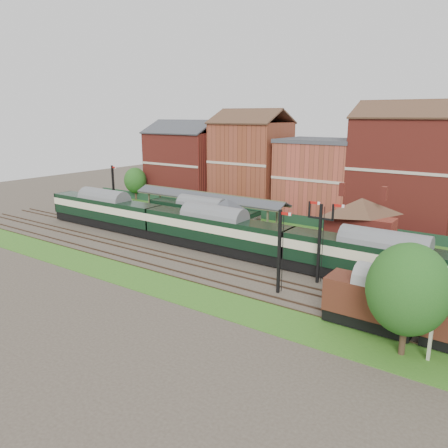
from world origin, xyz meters
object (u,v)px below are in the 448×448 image
Objects in this scene: semaphore_bracket at (320,238)px; goods_van_a at (370,300)px; dmu_train at (214,230)px; platform_railcar at (202,215)px; signal_box at (227,220)px.

semaphore_bracket is 1.22× the size of goods_van_a.
semaphore_bracket is 9.87m from goods_van_a.
platform_railcar is at bearing 137.17° from dmu_train.
goods_van_a is at bearing -28.35° from platform_railcar.
platform_railcar is (-7.01, 6.50, -0.29)m from dmu_train.
goods_van_a is (7.05, -6.50, -2.34)m from semaphore_bracket.
signal_box is at bearing -26.08° from platform_railcar.
dmu_train is (-14.67, 2.50, -1.94)m from semaphore_bracket.
dmu_train is at bearing -42.83° from platform_railcar.
semaphore_bracket is 15.00m from dmu_train.
signal_box is 0.73× the size of semaphore_bracket.
dmu_train is 9.57m from platform_railcar.
platform_railcar is at bearing 153.92° from signal_box.
goods_van_a is at bearing -22.51° from dmu_train.
signal_box is 0.10× the size of dmu_train.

